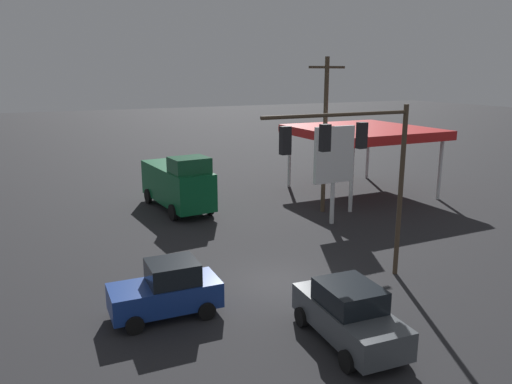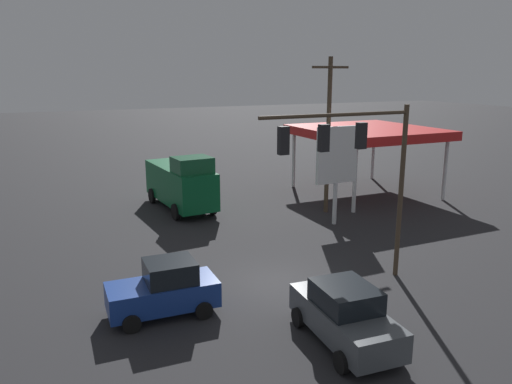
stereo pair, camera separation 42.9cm
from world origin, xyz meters
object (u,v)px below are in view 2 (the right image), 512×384
object	(u,v)px
price_sign	(336,158)
sedan_waiting	(345,315)
delivery_truck	(181,183)
hatchback_crossing	(164,289)
utility_pole	(328,132)
traffic_signal_assembly	(355,155)

from	to	relation	value
price_sign	sedan_waiting	xyz separation A→B (m)	(6.75, 10.86, -2.82)
delivery_truck	hatchback_crossing	world-z (taller)	delivery_truck
delivery_truck	sedan_waiting	size ratio (longest dim) A/B	1.54
utility_pole	price_sign	bearing A→B (deg)	68.49
traffic_signal_assembly	price_sign	xyz separation A→B (m)	(-4.02, -7.21, -1.51)
traffic_signal_assembly	utility_pole	size ratio (longest dim) A/B	0.77
traffic_signal_assembly	delivery_truck	distance (m)	14.53
price_sign	delivery_truck	world-z (taller)	price_sign
utility_pole	sedan_waiting	size ratio (longest dim) A/B	2.05
sedan_waiting	price_sign	bearing A→B (deg)	151.83
utility_pole	hatchback_crossing	xyz separation A→B (m)	(12.35, 8.99, -3.95)
traffic_signal_assembly	price_sign	bearing A→B (deg)	-119.13
traffic_signal_assembly	hatchback_crossing	world-z (taller)	traffic_signal_assembly
utility_pole	sedan_waiting	distance (m)	15.78
traffic_signal_assembly	delivery_truck	size ratio (longest dim) A/B	1.03
delivery_truck	hatchback_crossing	size ratio (longest dim) A/B	1.81
utility_pole	sedan_waiting	bearing A→B (deg)	59.84
traffic_signal_assembly	utility_pole	xyz separation A→B (m)	(-4.94, -9.55, -0.38)
price_sign	traffic_signal_assembly	bearing A→B (deg)	60.87
traffic_signal_assembly	hatchback_crossing	size ratio (longest dim) A/B	1.85
utility_pole	price_sign	xyz separation A→B (m)	(0.92, 2.35, -1.12)
utility_pole	delivery_truck	xyz separation A→B (m)	(7.86, -4.22, -3.20)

